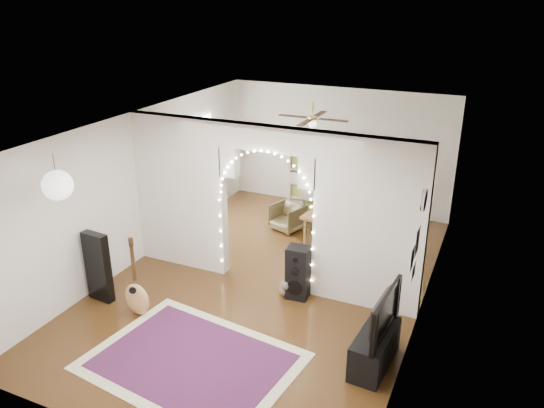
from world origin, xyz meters
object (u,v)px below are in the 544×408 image
at_px(media_console, 375,349).
at_px(bookcase, 319,185).
at_px(dining_chair_left, 287,217).
at_px(dining_chair_right, 353,215).
at_px(acoustic_guitar, 136,287).
at_px(dining_table, 338,220).
at_px(floor_speaker, 298,273).

distance_m(media_console, bookcase, 5.14).
bearing_deg(dining_chair_left, bookcase, 93.69).
relative_size(dining_chair_left, dining_chair_right, 1.18).
xyz_separation_m(acoustic_guitar, media_console, (3.56, 0.31, -0.23)).
relative_size(dining_table, dining_chair_right, 2.55).
bearing_deg(bookcase, dining_chair_left, -87.97).
relative_size(acoustic_guitar, dining_chair_right, 2.15).
xyz_separation_m(media_console, dining_table, (-1.41, 2.86, 0.43)).
xyz_separation_m(media_console, dining_chair_right, (-1.52, 4.25, -0.02)).
xyz_separation_m(floor_speaker, media_console, (1.53, -1.14, -0.19)).
distance_m(dining_table, dining_chair_right, 1.46).
height_order(acoustic_guitar, floor_speaker, acoustic_guitar).
bearing_deg(acoustic_guitar, dining_chair_left, 55.02).
xyz_separation_m(media_console, bookcase, (-2.38, 4.54, 0.42)).
relative_size(acoustic_guitar, floor_speaker, 1.24).
relative_size(floor_speaker, bookcase, 0.66).
bearing_deg(media_console, acoustic_guitar, -170.49).
xyz_separation_m(bookcase, dining_table, (0.97, -1.67, 0.01)).
distance_m(acoustic_guitar, dining_chair_left, 3.90).
bearing_deg(bookcase, dining_chair_right, -0.06).
height_order(media_console, dining_chair_left, dining_chair_left).
height_order(acoustic_guitar, dining_chair_right, acoustic_guitar).
bearing_deg(dining_table, floor_speaker, -85.81).
height_order(dining_table, dining_chair_left, dining_table).
bearing_deg(bookcase, media_console, -44.05).
height_order(media_console, bookcase, bookcase).
xyz_separation_m(floor_speaker, dining_chair_right, (0.02, 3.10, -0.21)).
bearing_deg(bookcase, acoustic_guitar, -85.46).
height_order(dining_table, dining_chair_right, dining_table).
height_order(floor_speaker, bookcase, bookcase).
relative_size(bookcase, dining_chair_right, 2.65).
bearing_deg(dining_chair_right, floor_speaker, -84.79).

